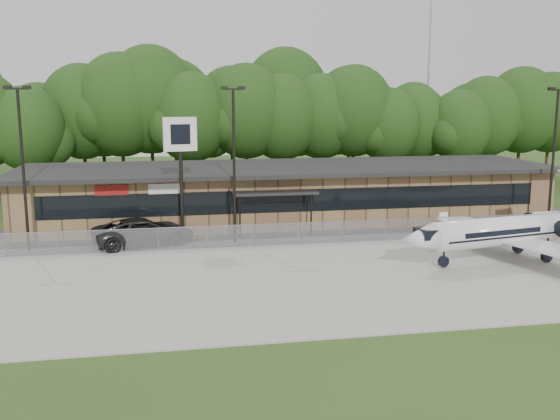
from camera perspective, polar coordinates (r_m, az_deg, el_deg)
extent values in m
plane|color=#2E4C1B|center=(27.32, 10.59, -10.35)|extent=(160.00, 160.00, 0.00)
cube|color=#9E9B93|center=(34.50, 5.81, -5.77)|extent=(64.00, 18.00, 0.08)
cube|color=#383835|center=(45.32, 1.74, -1.84)|extent=(50.00, 9.00, 0.06)
cube|color=olive|center=(49.29, 0.64, 1.48)|extent=(40.00, 10.00, 4.00)
cube|color=black|center=(44.40, 1.89, 0.88)|extent=(36.00, 0.08, 1.60)
cube|color=black|center=(48.52, 0.76, 3.90)|extent=(41.00, 11.50, 0.30)
cube|color=black|center=(43.34, -0.52, 1.60)|extent=(6.00, 1.60, 0.20)
cube|color=maroon|center=(43.32, -15.14, 1.77)|extent=(2.20, 0.06, 0.70)
cube|color=silver|center=(43.18, -10.50, 1.93)|extent=(2.20, 0.06, 0.70)
cube|color=gray|center=(40.88, 3.08, -2.16)|extent=(46.00, 0.03, 1.50)
cube|color=gray|center=(40.73, 3.09, -1.13)|extent=(46.00, 0.04, 0.04)
cylinder|color=gray|center=(78.43, 13.42, 12.17)|extent=(0.20, 0.20, 25.00)
cylinder|color=black|center=(41.44, -22.41, 3.21)|extent=(0.18, 0.18, 10.00)
cube|color=black|center=(41.19, -22.90, 10.19)|extent=(1.20, 0.12, 0.12)
cube|color=black|center=(41.31, -23.66, 10.23)|extent=(0.45, 0.30, 0.22)
cube|color=black|center=(41.08, -22.15, 10.34)|extent=(0.45, 0.30, 0.22)
cylinder|color=black|center=(40.79, -4.22, 3.86)|extent=(0.18, 0.18, 10.00)
cube|color=black|center=(40.54, -4.32, 10.97)|extent=(1.20, 0.12, 0.12)
cube|color=black|center=(40.48, -5.11, 11.06)|extent=(0.45, 0.30, 0.22)
cube|color=black|center=(40.60, -3.53, 11.07)|extent=(0.45, 0.30, 0.22)
cylinder|color=black|center=(48.96, 23.68, 4.09)|extent=(0.18, 0.18, 10.00)
cube|color=black|center=(48.75, 24.12, 10.00)|extent=(1.20, 0.12, 0.12)
cube|color=black|center=(48.45, 23.58, 10.12)|extent=(0.45, 0.30, 0.22)
cylinder|color=white|center=(38.73, 20.14, -1.89)|extent=(10.70, 3.66, 1.69)
cone|color=white|center=(34.91, 12.29, -2.78)|extent=(2.40, 2.06, 1.69)
cube|color=white|center=(41.76, 17.49, -1.56)|extent=(3.48, 6.67, 0.13)
cylinder|color=white|center=(42.21, 22.85, -0.89)|extent=(2.46, 1.37, 0.95)
cube|color=black|center=(35.25, 13.31, -2.20)|extent=(1.28, 1.45, 0.53)
cube|color=black|center=(40.31, 22.05, -3.64)|extent=(1.31, 2.65, 0.74)
cylinder|color=black|center=(36.31, 14.71, -4.70)|extent=(0.74, 0.74, 0.23)
imported|color=#2B2C2E|center=(41.54, -12.37, -1.96)|extent=(7.11, 4.73, 1.81)
cylinder|color=black|center=(40.99, -9.00, 2.31)|extent=(0.28, 0.28, 7.90)
cube|color=silver|center=(40.67, -9.13, 6.86)|extent=(2.17, 0.73, 2.17)
cube|color=black|center=(40.55, -9.09, 6.85)|extent=(1.26, 0.33, 1.28)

